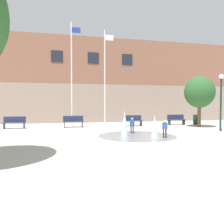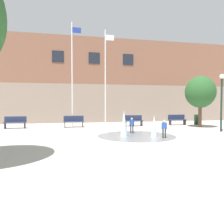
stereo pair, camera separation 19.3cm
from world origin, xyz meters
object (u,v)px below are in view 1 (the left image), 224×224
at_px(trash_can, 196,120).
at_px(child_with_pink_shirt, 132,124).
at_px(child_running, 165,127).
at_px(flagpole_right, 105,75).
at_px(street_tree_near_building, 199,92).
at_px(park_bench_under_right_flagpole, 133,120).
at_px(lamp_post_right_lane, 221,94).
at_px(park_bench_far_left, 14,122).
at_px(park_bench_center, 73,121).
at_px(park_bench_far_right, 176,119).
at_px(flagpole_left, 72,72).

bearing_deg(trash_can, child_with_pink_shirt, -149.65).
height_order(child_running, trash_can, child_running).
bearing_deg(flagpole_right, street_tree_near_building, -21.32).
height_order(park_bench_under_right_flagpole, street_tree_near_building, street_tree_near_building).
bearing_deg(lamp_post_right_lane, park_bench_under_right_flagpole, 134.79).
height_order(park_bench_far_left, park_bench_center, same).
relative_size(park_bench_center, lamp_post_right_lane, 0.41).
height_order(park_bench_far_left, child_running, child_running).
height_order(park_bench_far_right, trash_can, park_bench_far_right).
relative_size(park_bench_far_left, lamp_post_right_lane, 0.41).
xyz_separation_m(park_bench_far_left, park_bench_under_right_flagpole, (9.32, -0.18, 0.00)).
xyz_separation_m(park_bench_center, park_bench_far_right, (9.04, 0.06, 0.00)).
bearing_deg(lamp_post_right_lane, park_bench_far_right, 96.69).
height_order(park_bench_center, park_bench_under_right_flagpole, same).
bearing_deg(flagpole_right, park_bench_far_left, -174.68).
xyz_separation_m(park_bench_far_right, flagpole_left, (-9.10, 0.66, 4.05)).
height_order(trash_can, street_tree_near_building, street_tree_near_building).
height_order(child_with_pink_shirt, flagpole_left, flagpole_left).
distance_m(park_bench_center, street_tree_near_building, 10.36).
distance_m(trash_can, street_tree_near_building, 3.35).
height_order(park_bench_far_right, lamp_post_right_lane, lamp_post_right_lane).
distance_m(park_bench_far_left, flagpole_left, 5.97).
bearing_deg(street_tree_near_building, park_bench_center, 168.15).
bearing_deg(lamp_post_right_lane, park_bench_center, 153.27).
bearing_deg(park_bench_far_right, lamp_post_right_lane, -83.31).
xyz_separation_m(park_bench_under_right_flagpole, flagpole_left, (-4.99, 0.84, 4.05)).
xyz_separation_m(child_with_pink_shirt, street_tree_near_building, (6.38, 2.32, 2.22)).
height_order(park_bench_under_right_flagpole, flagpole_right, flagpole_right).
relative_size(trash_can, street_tree_near_building, 0.22).
relative_size(park_bench_center, flagpole_right, 0.20).
relative_size(park_bench_under_right_flagpole, child_with_pink_shirt, 1.62).
xyz_separation_m(park_bench_under_right_flagpole, trash_can, (6.09, 0.14, -0.03)).
bearing_deg(lamp_post_right_lane, child_running, -160.19).
xyz_separation_m(park_bench_far_left, flagpole_left, (4.34, 0.66, 4.05)).
bearing_deg(park_bench_far_left, flagpole_left, 8.69).
xyz_separation_m(park_bench_far_right, street_tree_near_building, (0.84, -2.13, 2.32)).
bearing_deg(lamp_post_right_lane, park_bench_far_left, 160.73).
height_order(child_running, lamp_post_right_lane, lamp_post_right_lane).
xyz_separation_m(child_with_pink_shirt, flagpole_right, (-0.77, 5.11, 3.73)).
bearing_deg(park_bench_under_right_flagpole, park_bench_far_left, 178.90).
bearing_deg(park_bench_far_right, park_bench_center, -179.65).
bearing_deg(trash_can, flagpole_left, 176.38).
relative_size(flagpole_left, trash_can, 9.50).
distance_m(child_with_pink_shirt, street_tree_near_building, 7.14).
relative_size(park_bench_under_right_flagpole, child_running, 1.62).
distance_m(child_with_pink_shirt, flagpole_left, 7.37).
bearing_deg(flagpole_left, park_bench_under_right_flagpole, -9.58).
xyz_separation_m(flagpole_right, street_tree_near_building, (7.15, -2.79, -1.50)).
height_order(flagpole_right, street_tree_near_building, flagpole_right).
relative_size(lamp_post_right_lane, street_tree_near_building, 0.95).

